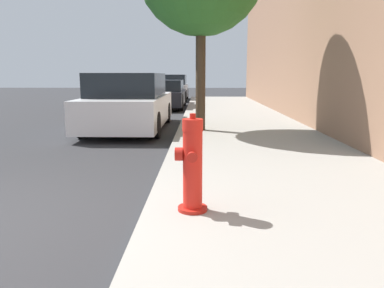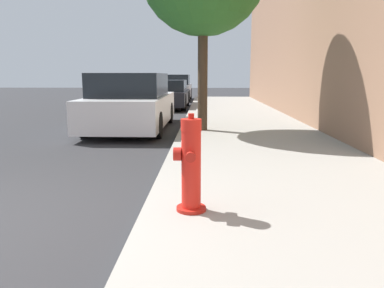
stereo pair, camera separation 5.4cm
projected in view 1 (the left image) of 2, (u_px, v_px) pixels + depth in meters
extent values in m
cube|color=#99968E|center=(324.00, 231.00, 3.31)|extent=(3.33, 40.00, 0.13)
cylinder|color=red|center=(193.00, 208.00, 3.64)|extent=(0.29, 0.29, 0.04)
cylinder|color=red|center=(193.00, 169.00, 3.57)|extent=(0.19, 0.19, 0.75)
cylinder|color=red|center=(193.00, 125.00, 3.50)|extent=(0.20, 0.20, 0.11)
cylinder|color=red|center=(193.00, 116.00, 3.48)|extent=(0.06, 0.06, 0.05)
cylinder|color=red|center=(192.00, 157.00, 3.42)|extent=(0.09, 0.06, 0.09)
cylinder|color=red|center=(193.00, 152.00, 3.67)|extent=(0.09, 0.06, 0.09)
cylinder|color=red|center=(179.00, 154.00, 3.55)|extent=(0.07, 0.13, 0.13)
cube|color=silver|center=(130.00, 109.00, 9.87)|extent=(1.82, 4.57, 0.73)
cube|color=black|center=(128.00, 85.00, 9.57)|extent=(1.68, 2.51, 0.58)
cylinder|color=black|center=(112.00, 113.00, 11.32)|extent=(0.20, 0.61, 0.61)
cylinder|color=black|center=(166.00, 113.00, 11.28)|extent=(0.20, 0.61, 0.61)
cylinder|color=black|center=(83.00, 125.00, 8.54)|extent=(0.20, 0.61, 0.61)
cylinder|color=black|center=(155.00, 125.00, 8.50)|extent=(0.20, 0.61, 0.61)
cube|color=black|center=(164.00, 97.00, 16.27)|extent=(1.77, 4.25, 0.57)
cube|color=black|center=(163.00, 85.00, 16.01)|extent=(1.63, 2.34, 0.46)
cylinder|color=black|center=(150.00, 98.00, 17.61)|extent=(0.20, 0.69, 0.69)
cylinder|color=black|center=(184.00, 98.00, 17.57)|extent=(0.20, 0.69, 0.69)
cylinder|color=black|center=(141.00, 102.00, 15.02)|extent=(0.20, 0.69, 0.69)
cylinder|color=black|center=(181.00, 103.00, 14.98)|extent=(0.20, 0.69, 0.69)
cube|color=#B7B7BC|center=(171.00, 91.00, 21.42)|extent=(1.79, 4.03, 0.73)
cube|color=black|center=(171.00, 80.00, 21.15)|extent=(1.65, 2.22, 0.55)
cylinder|color=black|center=(160.00, 94.00, 22.71)|extent=(0.20, 0.64, 0.64)
cylinder|color=black|center=(187.00, 94.00, 22.67)|extent=(0.20, 0.64, 0.64)
cylinder|color=black|center=(155.00, 96.00, 20.25)|extent=(0.20, 0.64, 0.64)
cylinder|color=black|center=(185.00, 96.00, 20.21)|extent=(0.20, 0.64, 0.64)
cylinder|color=#423323|center=(201.00, 73.00, 8.76)|extent=(0.23, 0.23, 2.68)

